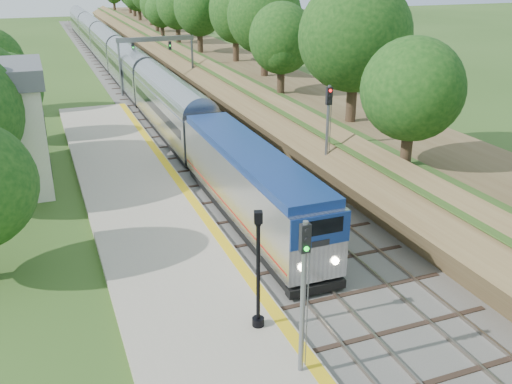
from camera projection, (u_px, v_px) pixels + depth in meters
name	position (u px, v px, depth m)	size (l,w,h in m)	color
trackbed	(146.00, 85.00, 67.53)	(9.50, 170.00, 0.28)	#4C4944
platform	(175.00, 267.00, 27.04)	(6.40, 68.00, 0.38)	#AAA189
yellow_stripe	(231.00, 253.00, 27.93)	(0.55, 68.00, 0.01)	gold
embankment	(213.00, 65.00, 69.62)	(10.64, 170.00, 11.70)	brown
signal_gantry	(156.00, 50.00, 61.58)	(8.40, 0.38, 6.20)	slate
trees_behind_platform	(26.00, 165.00, 27.45)	(7.82, 53.32, 7.21)	#332316
train	(119.00, 60.00, 71.74)	(2.80, 112.43, 4.11)	black
lamppost_far	(258.00, 277.00, 21.57)	(0.48, 0.48, 4.89)	black
signal_platform	(303.00, 282.00, 18.62)	(0.34, 0.27, 5.73)	slate
signal_farside	(328.00, 127.00, 35.00)	(0.37, 0.29, 6.67)	slate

